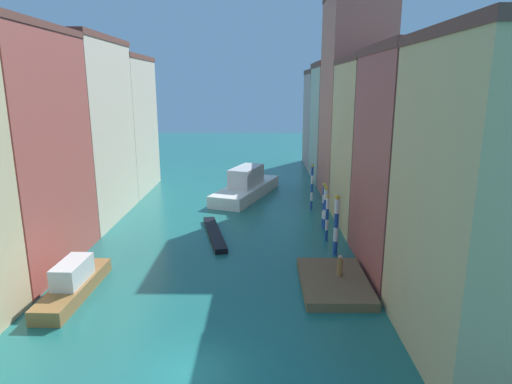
{
  "coord_description": "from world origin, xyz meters",
  "views": [
    {
      "loc": [
        3.14,
        -17.02,
        12.52
      ],
      "look_at": [
        2.7,
        28.02,
        1.5
      ],
      "focal_mm": 30.69,
      "sensor_mm": 36.0,
      "label": 1
    }
  ],
  "objects": [
    {
      "name": "ground_plane",
      "position": [
        0.0,
        24.5,
        0.0
      ],
      "size": [
        154.0,
        154.0,
        0.0
      ],
      "primitive_type": "plane",
      "color": "#1E6B66"
    },
    {
      "name": "building_left_1",
      "position": [
        -13.38,
        12.02,
        8.21
      ],
      "size": [
        6.34,
        11.25,
        16.41
      ],
      "color": "#B25147",
      "rests_on": "ground"
    },
    {
      "name": "building_left_2",
      "position": [
        -13.38,
        23.61,
        8.42
      ],
      "size": [
        6.34,
        12.09,
        16.81
      ],
      "color": "beige",
      "rests_on": "ground"
    },
    {
      "name": "building_left_3",
      "position": [
        -13.38,
        35.01,
        7.95
      ],
      "size": [
        6.34,
        10.92,
        15.87
      ],
      "color": "beige",
      "rests_on": "ground"
    },
    {
      "name": "building_right_0",
      "position": [
        13.38,
        1.82,
        7.47
      ],
      "size": [
        6.34,
        9.69,
        14.92
      ],
      "color": "#DBB77A",
      "rests_on": "ground"
    },
    {
      "name": "building_right_1",
      "position": [
        13.38,
        11.71,
        7.53
      ],
      "size": [
        6.34,
        9.87,
        15.04
      ],
      "color": "#B25147",
      "rests_on": "ground"
    },
    {
      "name": "building_right_2",
      "position": [
        13.38,
        21.91,
        7.47
      ],
      "size": [
        6.34,
        10.39,
        14.91
      ],
      "color": "#DBB77A",
      "rests_on": "ground"
    },
    {
      "name": "building_right_3",
      "position": [
        13.38,
        32.01,
        11.02
      ],
      "size": [
        6.34,
        9.62,
        22.02
      ],
      "color": "#C6705B",
      "rests_on": "ground"
    },
    {
      "name": "building_right_4",
      "position": [
        13.38,
        42.19,
        7.73
      ],
      "size": [
        6.34,
        10.11,
        15.43
      ],
      "color": "#BCB299",
      "rests_on": "ground"
    },
    {
      "name": "building_right_5",
      "position": [
        13.38,
        52.27,
        7.42
      ],
      "size": [
        6.34,
        9.85,
        14.82
      ],
      "color": "tan",
      "rests_on": "ground"
    },
    {
      "name": "waterfront_dock",
      "position": [
        7.88,
        8.79,
        0.28
      ],
      "size": [
        4.2,
        6.77,
        0.56
      ],
      "color": "brown",
      "rests_on": "ground"
    },
    {
      "name": "person_on_dock",
      "position": [
        8.27,
        9.17,
        1.21
      ],
      "size": [
        0.36,
        0.36,
        1.41
      ],
      "color": "olive",
      "rests_on": "waterfront_dock"
    },
    {
      "name": "mooring_pole_0",
      "position": [
        8.83,
        14.17,
        2.4
      ],
      "size": [
        0.37,
        0.37,
        4.69
      ],
      "color": "#1E479E",
      "rests_on": "ground"
    },
    {
      "name": "mooring_pole_1",
      "position": [
        8.62,
        17.29,
        1.98
      ],
      "size": [
        0.28,
        0.28,
        3.88
      ],
      "color": "#1E479E",
      "rests_on": "ground"
    },
    {
      "name": "mooring_pole_2",
      "position": [
        8.93,
        20.41,
        2.0
      ],
      "size": [
        0.35,
        0.35,
        3.89
      ],
      "color": "#1E479E",
      "rests_on": "ground"
    },
    {
      "name": "mooring_pole_3",
      "position": [
        8.89,
        21.04,
        2.07
      ],
      "size": [
        0.34,
        0.34,
        4.04
      ],
      "color": "#1E479E",
      "rests_on": "ground"
    },
    {
      "name": "mooring_pole_4",
      "position": [
        8.46,
        26.8,
        2.39
      ],
      "size": [
        0.27,
        0.27,
        4.69
      ],
      "color": "#1E479E",
      "rests_on": "ground"
    },
    {
      "name": "vaporetto_white",
      "position": [
        1.53,
        32.18,
        1.18
      ],
      "size": [
        7.89,
        13.45,
        3.43
      ],
      "color": "white",
      "rests_on": "ground"
    },
    {
      "name": "gondola_black",
      "position": [
        -0.75,
        18.27,
        0.22
      ],
      "size": [
        2.91,
        8.57,
        0.43
      ],
      "color": "black",
      "rests_on": "ground"
    },
    {
      "name": "motorboat_0",
      "position": [
        -8.23,
        7.43,
        0.8
      ],
      "size": [
        2.05,
        7.59,
        2.19
      ],
      "color": "olive",
      "rests_on": "ground"
    }
  ]
}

